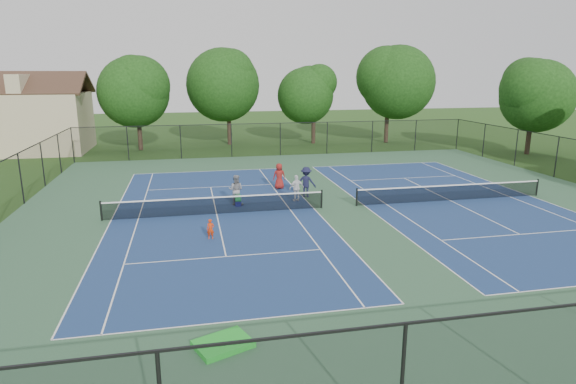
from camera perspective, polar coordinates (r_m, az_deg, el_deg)
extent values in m
plane|color=#234716|center=(27.84, 6.07, -1.78)|extent=(140.00, 140.00, 0.00)
cube|color=#31583E|center=(27.84, 6.07, -1.77)|extent=(36.00, 36.00, 0.01)
cube|color=navy|center=(26.61, -8.46, -2.59)|extent=(10.97, 23.77, 0.00)
cube|color=white|center=(38.14, -9.56, 2.45)|extent=(10.97, 0.06, 0.00)
cube|color=white|center=(15.60, -5.68, -14.94)|extent=(10.97, 0.06, 0.00)
cube|color=white|center=(26.90, -20.21, -3.13)|extent=(0.06, 23.77, 0.00)
cube|color=white|center=(27.43, 3.06, -1.93)|extent=(0.06, 23.77, 0.00)
cube|color=white|center=(26.72, -17.31, -3.00)|extent=(0.06, 23.77, 0.00)
cube|color=white|center=(27.12, 0.25, -2.10)|extent=(0.06, 23.77, 0.00)
cube|color=white|center=(32.79, -9.15, 0.57)|extent=(8.23, 0.06, 0.00)
cube|color=white|center=(20.56, -7.35, -7.60)|extent=(8.23, 0.06, 0.00)
cube|color=white|center=(26.60, -8.46, -2.58)|extent=(0.06, 12.80, 0.00)
cylinder|color=black|center=(26.84, -21.28, -2.10)|extent=(0.10, 0.10, 1.07)
cylinder|color=black|center=(27.41, 4.01, -0.83)|extent=(0.10, 0.10, 1.07)
cube|color=black|center=(26.48, -8.49, -1.63)|extent=(11.90, 0.01, 0.90)
cube|color=white|center=(26.35, -8.53, -0.63)|extent=(11.90, 0.04, 0.07)
cube|color=navy|center=(30.66, 18.64, -0.95)|extent=(10.97, 23.77, 0.00)
cube|color=white|center=(41.07, 10.37, 3.24)|extent=(10.97, 0.06, 0.00)
cube|color=white|center=(28.33, 9.00, -1.57)|extent=(0.06, 23.77, 0.00)
cube|color=white|center=(33.74, 26.72, -0.40)|extent=(0.06, 23.77, 0.00)
cube|color=white|center=(28.83, 11.55, -1.41)|extent=(0.06, 23.77, 0.00)
cube|color=white|center=(32.91, 24.84, -0.53)|extent=(0.06, 23.77, 0.00)
cube|color=white|center=(36.16, 13.60, 1.61)|extent=(8.23, 0.06, 0.00)
cube|color=white|center=(25.59, 25.79, -4.54)|extent=(8.23, 0.06, 0.00)
cube|color=white|center=(30.66, 18.64, -0.94)|extent=(0.06, 12.80, 0.00)
cylinder|color=black|center=(28.04, 8.15, -0.60)|extent=(0.10, 0.10, 1.07)
cylinder|color=black|center=(33.91, 27.43, 0.50)|extent=(0.10, 0.10, 1.07)
cube|color=black|center=(30.55, 18.70, -0.12)|extent=(11.90, 0.01, 0.90)
cube|color=white|center=(30.45, 18.77, 0.76)|extent=(11.90, 0.04, 0.07)
cylinder|color=black|center=(44.96, -24.18, 5.08)|extent=(0.08, 0.08, 3.00)
cylinder|color=black|center=(44.21, -18.46, 5.45)|extent=(0.08, 0.08, 3.00)
cylinder|color=black|center=(43.91, -12.60, 5.78)|extent=(0.08, 0.08, 3.00)
cylinder|color=black|center=(44.06, -6.71, 6.05)|extent=(0.08, 0.08, 3.00)
cylinder|color=black|center=(44.68, -0.93, 6.26)|extent=(0.08, 0.08, 3.00)
cylinder|color=black|center=(45.73, 4.66, 6.39)|extent=(0.08, 0.08, 3.00)
cylinder|color=black|center=(47.19, 9.94, 6.46)|extent=(0.08, 0.08, 3.00)
cylinder|color=black|center=(49.02, 14.87, 6.48)|extent=(0.08, 0.08, 3.00)
cylinder|color=black|center=(51.18, 19.42, 6.46)|extent=(0.08, 0.08, 3.00)
cylinder|color=black|center=(40.34, 29.22, 3.62)|extent=(0.08, 0.08, 3.00)
cylinder|color=black|center=(32.09, -29.09, 1.38)|extent=(0.08, 0.08, 3.00)
cylinder|color=black|center=(43.79, 25.43, 4.74)|extent=(0.08, 0.08, 3.00)
cylinder|color=black|center=(36.33, -27.07, 2.90)|extent=(0.08, 0.08, 3.00)
cylinder|color=black|center=(47.41, 22.19, 5.67)|extent=(0.08, 0.08, 3.00)
cylinder|color=black|center=(40.62, -25.47, 4.11)|extent=(0.08, 0.08, 3.00)
cube|color=black|center=(44.68, -0.93, 6.26)|extent=(36.00, 0.01, 3.00)
cube|color=black|center=(44.50, -0.93, 8.17)|extent=(36.00, 0.05, 0.05)
cylinder|color=#2D2116|center=(50.02, -17.18, 6.92)|extent=(0.44, 0.44, 3.78)
sphere|color=#14350E|center=(49.74, -17.49, 11.22)|extent=(6.80, 6.80, 6.80)
sphere|color=#14350E|center=(49.72, -17.55, 11.98)|extent=(5.58, 5.58, 5.58)
sphere|color=#14350E|center=(49.71, -17.61, 12.74)|extent=(4.35, 4.35, 4.35)
cylinder|color=#2D2116|center=(51.95, -6.99, 7.88)|extent=(0.44, 0.44, 4.14)
sphere|color=#14350E|center=(51.68, -7.13, 12.47)|extent=(7.60, 7.60, 7.60)
sphere|color=#14350E|center=(51.66, -7.15, 13.16)|extent=(6.23, 6.23, 6.23)
sphere|color=#14350E|center=(51.66, -7.17, 13.86)|extent=(4.86, 4.86, 4.86)
cylinder|color=#2D2116|center=(52.53, 3.03, 7.64)|extent=(0.44, 0.44, 3.42)
sphere|color=#14350E|center=(52.26, 3.08, 11.30)|extent=(6.00, 6.00, 6.00)
sphere|color=#14350E|center=(52.23, 3.09, 12.07)|extent=(4.92, 4.92, 4.92)
sphere|color=#14350E|center=(52.21, 3.10, 12.84)|extent=(3.84, 3.84, 3.84)
cylinder|color=#2D2116|center=(54.14, 11.61, 8.04)|extent=(0.44, 0.44, 4.32)
sphere|color=#14350E|center=(53.88, 11.84, 12.60)|extent=(7.80, 7.80, 7.80)
sphere|color=#14350E|center=(53.87, 11.87, 13.25)|extent=(6.40, 6.40, 6.40)
sphere|color=#14350E|center=(53.87, 11.91, 13.90)|extent=(4.99, 4.99, 4.99)
cylinder|color=#2D2116|center=(50.71, 26.65, 6.05)|extent=(0.44, 0.44, 3.60)
sphere|color=#14350E|center=(50.43, 27.10, 10.11)|extent=(6.60, 6.60, 6.60)
sphere|color=#14350E|center=(50.40, 27.19, 10.87)|extent=(5.41, 5.41, 5.41)
sphere|color=#14350E|center=(50.39, 27.27, 11.63)|extent=(4.22, 4.22, 4.22)
cube|color=tan|center=(52.79, -28.09, 7.24)|extent=(10.00, 8.00, 5.60)
cube|color=tan|center=(52.59, -28.56, 11.21)|extent=(1.20, 8.00, 1.76)
cube|color=#422B1E|center=(50.67, -29.21, 11.20)|extent=(10.80, 4.10, 2.15)
cube|color=#422B1E|center=(54.51, -27.98, 11.42)|extent=(10.80, 4.10, 2.15)
imported|color=red|center=(22.62, -9.17, -4.37)|extent=(0.38, 0.28, 0.95)
imported|color=gray|center=(28.09, -6.20, 0.24)|extent=(1.05, 0.94, 1.79)
imported|color=white|center=(28.78, 1.03, 0.47)|extent=(1.00, 0.58, 1.60)
imported|color=#191A37|center=(29.72, 2.17, 1.19)|extent=(1.41, 1.17, 1.90)
imported|color=maroon|center=(31.85, -1.05, 1.90)|extent=(0.85, 0.57, 1.71)
cube|color=navy|center=(27.97, -5.92, -1.38)|extent=(0.36, 0.32, 0.30)
cube|color=green|center=(27.89, -5.94, -0.72)|extent=(0.33, 0.29, 0.36)
cube|color=green|center=(14.37, -7.71, -17.40)|extent=(1.82, 1.61, 0.16)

